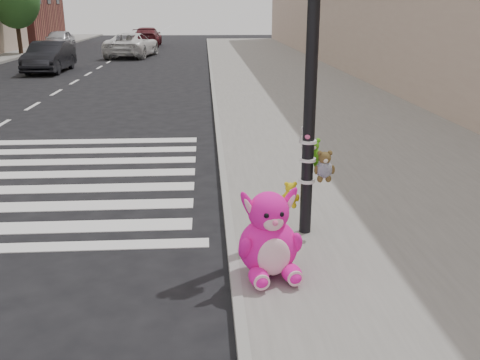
{
  "coord_description": "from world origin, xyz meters",
  "views": [
    {
      "loc": [
        1.24,
        -5.05,
        3.15
      ],
      "look_at": [
        1.72,
        2.32,
        0.75
      ],
      "focal_mm": 40.0,
      "sensor_mm": 36.0,
      "label": 1
    }
  ],
  "objects_px": {
    "car_white_near": "(132,45)",
    "signal_pole": "(311,117)",
    "pink_bunny": "(269,240)",
    "red_teddy": "(257,269)",
    "car_dark_far": "(49,57)"
  },
  "relations": [
    {
      "from": "pink_bunny",
      "to": "car_white_near",
      "type": "bearing_deg",
      "value": 90.05
    },
    {
      "from": "signal_pole",
      "to": "car_white_near",
      "type": "xyz_separation_m",
      "value": [
        -6.12,
        29.59,
        -0.99
      ]
    },
    {
      "from": "car_dark_far",
      "to": "red_teddy",
      "type": "bearing_deg",
      "value": -68.97
    },
    {
      "from": "car_white_near",
      "to": "pink_bunny",
      "type": "bearing_deg",
      "value": 107.32
    },
    {
      "from": "signal_pole",
      "to": "pink_bunny",
      "type": "distance_m",
      "value": 1.85
    },
    {
      "from": "red_teddy",
      "to": "pink_bunny",
      "type": "bearing_deg",
      "value": 24.61
    },
    {
      "from": "signal_pole",
      "to": "car_white_near",
      "type": "relative_size",
      "value": 0.72
    },
    {
      "from": "signal_pole",
      "to": "red_teddy",
      "type": "distance_m",
      "value": 2.17
    },
    {
      "from": "red_teddy",
      "to": "signal_pole",
      "type": "bearing_deg",
      "value": 57.28
    },
    {
      "from": "signal_pole",
      "to": "red_teddy",
      "type": "bearing_deg",
      "value": -121.95
    },
    {
      "from": "signal_pole",
      "to": "car_dark_far",
      "type": "relative_size",
      "value": 0.87
    },
    {
      "from": "car_white_near",
      "to": "signal_pole",
      "type": "bearing_deg",
      "value": 109.0
    },
    {
      "from": "pink_bunny",
      "to": "car_white_near",
      "type": "relative_size",
      "value": 0.19
    },
    {
      "from": "pink_bunny",
      "to": "car_white_near",
      "type": "distance_m",
      "value": 31.32
    },
    {
      "from": "pink_bunny",
      "to": "car_white_near",
      "type": "xyz_separation_m",
      "value": [
        -5.44,
        30.85,
        0.2
      ]
    }
  ]
}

